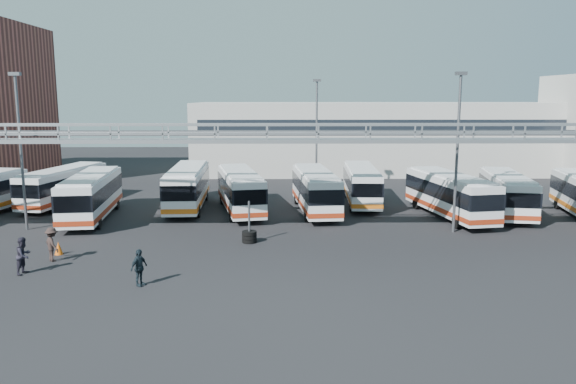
{
  "coord_description": "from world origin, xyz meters",
  "views": [
    {
      "loc": [
        0.86,
        -28.35,
        8.67
      ],
      "look_at": [
        1.25,
        6.0,
        2.83
      ],
      "focal_mm": 35.0,
      "sensor_mm": 36.0,
      "label": 1
    }
  ],
  "objects_px": {
    "bus_3": "(188,186)",
    "cone_right": "(59,248)",
    "bus_5": "(315,189)",
    "tire_stack": "(249,236)",
    "pedestrian_b": "(24,255)",
    "bus_8": "(507,192)",
    "light_pole_mid": "(458,144)",
    "light_pole_back": "(317,130)",
    "pedestrian_d": "(139,268)",
    "light_pole_left": "(20,143)",
    "pedestrian_c": "(52,244)",
    "bus_4": "(240,189)",
    "bus_1": "(64,185)",
    "bus_7": "(450,194)",
    "bus_6": "(361,183)",
    "bus_2": "(92,194)"
  },
  "relations": [
    {
      "from": "bus_3",
      "to": "cone_right",
      "type": "height_order",
      "value": "bus_3"
    },
    {
      "from": "bus_5",
      "to": "tire_stack",
      "type": "height_order",
      "value": "bus_5"
    },
    {
      "from": "pedestrian_b",
      "to": "bus_8",
      "type": "bearing_deg",
      "value": -52.74
    },
    {
      "from": "light_pole_mid",
      "to": "light_pole_back",
      "type": "xyz_separation_m",
      "value": [
        -8.0,
        15.0,
        0.0
      ]
    },
    {
      "from": "pedestrian_d",
      "to": "tire_stack",
      "type": "relative_size",
      "value": 0.69
    },
    {
      "from": "light_pole_left",
      "to": "pedestrian_c",
      "type": "bearing_deg",
      "value": -57.51
    },
    {
      "from": "bus_8",
      "to": "bus_4",
      "type": "bearing_deg",
      "value": -173.48
    },
    {
      "from": "light_pole_left",
      "to": "light_pole_mid",
      "type": "relative_size",
      "value": 1.0
    },
    {
      "from": "bus_3",
      "to": "bus_4",
      "type": "bearing_deg",
      "value": -21.48
    },
    {
      "from": "bus_3",
      "to": "pedestrian_b",
      "type": "height_order",
      "value": "bus_3"
    },
    {
      "from": "bus_5",
      "to": "light_pole_back",
      "type": "bearing_deg",
      "value": 81.22
    },
    {
      "from": "light_pole_left",
      "to": "light_pole_mid",
      "type": "xyz_separation_m",
      "value": [
        28.0,
        -1.0,
        0.0
      ]
    },
    {
      "from": "pedestrian_b",
      "to": "pedestrian_d",
      "type": "height_order",
      "value": "pedestrian_b"
    },
    {
      "from": "pedestrian_b",
      "to": "cone_right",
      "type": "bearing_deg",
      "value": 6.34
    },
    {
      "from": "light_pole_left",
      "to": "pedestrian_c",
      "type": "xyz_separation_m",
      "value": [
        4.63,
        -7.27,
        -4.81
      ]
    },
    {
      "from": "bus_1",
      "to": "light_pole_mid",
      "type": "bearing_deg",
      "value": -7.82
    },
    {
      "from": "bus_5",
      "to": "bus_7",
      "type": "distance_m",
      "value": 9.82
    },
    {
      "from": "bus_6",
      "to": "light_pole_mid",
      "type": "bearing_deg",
      "value": -61.66
    },
    {
      "from": "light_pole_back",
      "to": "bus_4",
      "type": "xyz_separation_m",
      "value": [
        -6.3,
        -8.34,
        -3.98
      ]
    },
    {
      "from": "bus_1",
      "to": "cone_right",
      "type": "bearing_deg",
      "value": -59.98
    },
    {
      "from": "cone_right",
      "to": "bus_6",
      "type": "bearing_deg",
      "value": 37.79
    },
    {
      "from": "light_pole_mid",
      "to": "bus_5",
      "type": "relative_size",
      "value": 0.96
    },
    {
      "from": "bus_6",
      "to": "light_pole_back",
      "type": "bearing_deg",
      "value": 125.19
    },
    {
      "from": "bus_2",
      "to": "bus_6",
      "type": "bearing_deg",
      "value": 8.89
    },
    {
      "from": "light_pole_mid",
      "to": "tire_stack",
      "type": "relative_size",
      "value": 4.03
    },
    {
      "from": "light_pole_left",
      "to": "cone_right",
      "type": "xyz_separation_m",
      "value": [
        4.42,
        -5.97,
        -5.37
      ]
    },
    {
      "from": "bus_4",
      "to": "bus_5",
      "type": "bearing_deg",
      "value": -13.06
    },
    {
      "from": "light_pole_mid",
      "to": "bus_4",
      "type": "height_order",
      "value": "light_pole_mid"
    },
    {
      "from": "bus_1",
      "to": "bus_6",
      "type": "relative_size",
      "value": 1.0
    },
    {
      "from": "bus_3",
      "to": "pedestrian_c",
      "type": "distance_m",
      "value": 15.19
    },
    {
      "from": "pedestrian_d",
      "to": "bus_2",
      "type": "bearing_deg",
      "value": 53.78
    },
    {
      "from": "light_pole_left",
      "to": "bus_3",
      "type": "relative_size",
      "value": 0.94
    },
    {
      "from": "light_pole_back",
      "to": "tire_stack",
      "type": "bearing_deg",
      "value": -106.23
    },
    {
      "from": "pedestrian_b",
      "to": "pedestrian_d",
      "type": "relative_size",
      "value": 1.06
    },
    {
      "from": "bus_2",
      "to": "bus_3",
      "type": "bearing_deg",
      "value": 25.18
    },
    {
      "from": "bus_3",
      "to": "pedestrian_d",
      "type": "distance_m",
      "value": 18.43
    },
    {
      "from": "light_pole_mid",
      "to": "tire_stack",
      "type": "distance_m",
      "value": 14.34
    },
    {
      "from": "bus_8",
      "to": "cone_right",
      "type": "relative_size",
      "value": 14.14
    },
    {
      "from": "pedestrian_c",
      "to": "bus_3",
      "type": "bearing_deg",
      "value": -62.57
    },
    {
      "from": "light_pole_mid",
      "to": "bus_6",
      "type": "xyz_separation_m",
      "value": [
        -4.64,
        9.71,
        -4.03
      ]
    },
    {
      "from": "bus_2",
      "to": "bus_8",
      "type": "distance_m",
      "value": 30.38
    },
    {
      "from": "bus_5",
      "to": "pedestrian_c",
      "type": "height_order",
      "value": "bus_5"
    },
    {
      "from": "light_pole_left",
      "to": "bus_2",
      "type": "height_order",
      "value": "light_pole_left"
    },
    {
      "from": "light_pole_left",
      "to": "bus_8",
      "type": "distance_m",
      "value": 34.15
    },
    {
      "from": "pedestrian_c",
      "to": "bus_5",
      "type": "bearing_deg",
      "value": -93.04
    },
    {
      "from": "light_pole_back",
      "to": "bus_4",
      "type": "height_order",
      "value": "light_pole_back"
    },
    {
      "from": "tire_stack",
      "to": "light_pole_back",
      "type": "bearing_deg",
      "value": 73.77
    },
    {
      "from": "light_pole_back",
      "to": "cone_right",
      "type": "height_order",
      "value": "light_pole_back"
    },
    {
      "from": "bus_2",
      "to": "bus_5",
      "type": "bearing_deg",
      "value": 1.64
    },
    {
      "from": "bus_5",
      "to": "pedestrian_b",
      "type": "relative_size",
      "value": 5.73
    }
  ]
}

